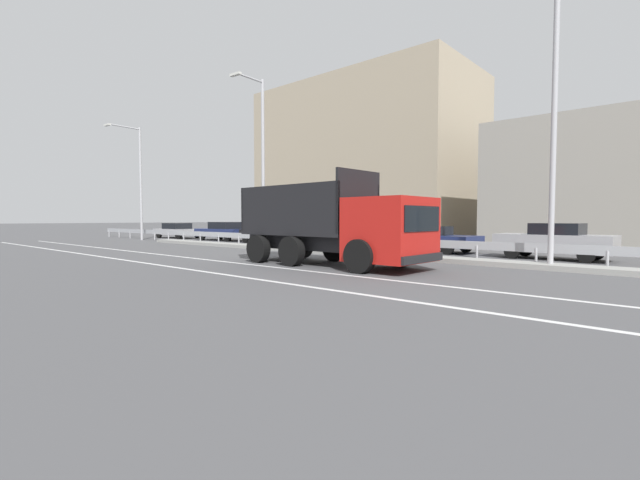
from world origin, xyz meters
TOP-DOWN VIEW (x-y plane):
  - ground_plane at (0.00, 0.00)m, footprint 320.00×320.00m
  - lane_strip_0 at (3.93, -3.15)m, footprint 53.50×0.16m
  - lane_strip_1 at (3.93, -5.42)m, footprint 53.50×0.16m
  - median_island at (0.00, 2.41)m, footprint 29.42×1.10m
  - median_guardrail at (0.00, 3.40)m, footprint 53.50×0.09m
  - dump_truck at (4.86, -1.36)m, footprint 7.50×2.73m
  - median_road_sign at (-0.82, 2.41)m, footprint 0.75×0.16m
  - street_lamp_0 at (-18.33, 2.33)m, footprint 0.71×2.67m
  - street_lamp_1 at (-4.07, 2.37)m, footprint 0.71×2.13m
  - street_lamp_2 at (10.17, 2.32)m, footprint 0.70×2.71m
  - parked_car_0 at (-19.35, 6.18)m, footprint 4.70×2.27m
  - parked_car_1 at (-13.12, 6.42)m, footprint 4.87×2.21m
  - parked_car_2 at (-8.16, 6.31)m, footprint 3.89×1.99m
  - parked_car_3 at (-1.80, 6.26)m, footprint 4.89×2.12m
  - parked_car_4 at (3.72, 6.57)m, footprint 4.92×2.24m
  - parked_car_5 at (9.43, 6.27)m, footprint 4.36×1.92m
  - background_building_0 at (-9.14, 19.25)m, footprint 19.16×10.34m

SIDE VIEW (x-z plane):
  - ground_plane at x=0.00m, z-range 0.00..0.00m
  - lane_strip_0 at x=3.93m, z-range 0.00..0.01m
  - lane_strip_1 at x=3.93m, z-range 0.00..0.01m
  - median_island at x=0.00m, z-range 0.00..0.18m
  - median_guardrail at x=0.00m, z-range 0.18..0.96m
  - parked_car_0 at x=-19.35m, z-range 0.02..1.30m
  - parked_car_4 at x=3.72m, z-range 0.03..1.31m
  - parked_car_1 at x=-13.12m, z-range 0.01..1.42m
  - parked_car_2 at x=-8.16m, z-range 0.01..1.42m
  - parked_car_3 at x=-1.80m, z-range 0.01..1.44m
  - parked_car_5 at x=9.43m, z-range 0.01..1.49m
  - median_road_sign at x=-0.82m, z-range 0.06..2.20m
  - dump_truck at x=4.86m, z-range -0.42..2.85m
  - street_lamp_0 at x=-18.33m, z-range 0.53..9.14m
  - street_lamp_1 at x=-4.07m, z-range 0.47..9.63m
  - street_lamp_2 at x=10.17m, z-range 0.54..9.60m
  - background_building_0 at x=-9.14m, z-range 0.00..13.64m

